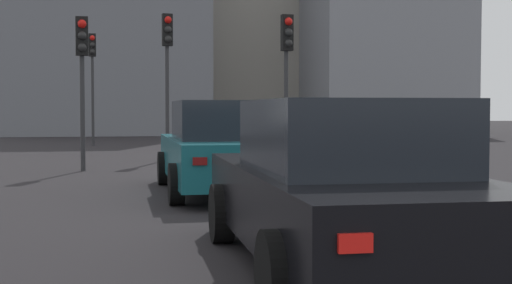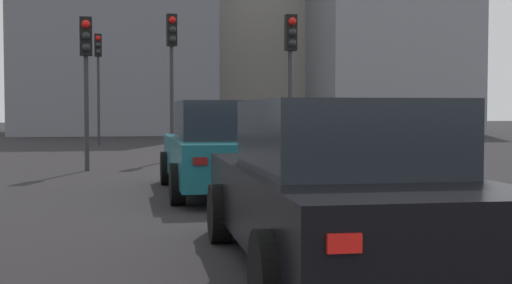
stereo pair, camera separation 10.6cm
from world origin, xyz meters
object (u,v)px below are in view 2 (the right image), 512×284
Objects in this scene: traffic_light_near_right at (86,60)px; traffic_light_near_left at (98,66)px; car_black_second at (336,189)px; traffic_light_far_left at (291,57)px; car_teal_lead at (225,149)px; traffic_light_far_right at (172,55)px.

traffic_light_near_left is at bearing 174.72° from traffic_light_near_right.
car_black_second is 11.39m from traffic_light_near_right.
traffic_light_near_left reaches higher than car_black_second.
traffic_light_far_left is (11.26, -2.31, 2.02)m from car_black_second.
car_teal_lead reaches higher than car_black_second.
traffic_light_far_left reaches higher than car_teal_lead.
traffic_light_near_right is (4.88, 2.55, 1.84)m from car_teal_lead.
car_black_second is at bearing 1.51° from traffic_light_near_left.
traffic_light_far_left reaches higher than car_black_second.
traffic_light_far_left is at bearing 88.19° from traffic_light_near_right.
car_black_second is 1.15× the size of traffic_light_far_right.
traffic_light_near_right reaches higher than car_teal_lead.
traffic_light_near_left reaches higher than traffic_light_near_right.
car_black_second is at bearing -5.63° from traffic_light_far_right.
traffic_light_far_left is (-11.45, -5.09, -0.43)m from traffic_light_near_left.
traffic_light_far_right is at bearing 3.05° from car_black_second.
traffic_light_far_left is at bearing 18.51° from traffic_light_near_left.
car_teal_lead is 1.15× the size of traffic_light_far_right.
traffic_light_far_left is at bearing 37.05° from traffic_light_far_right.
traffic_light_near_right is 0.94× the size of traffic_light_far_left.
car_teal_lead is 17.06m from traffic_light_near_left.
traffic_light_far_right is (-8.63, -2.31, -0.21)m from traffic_light_near_left.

